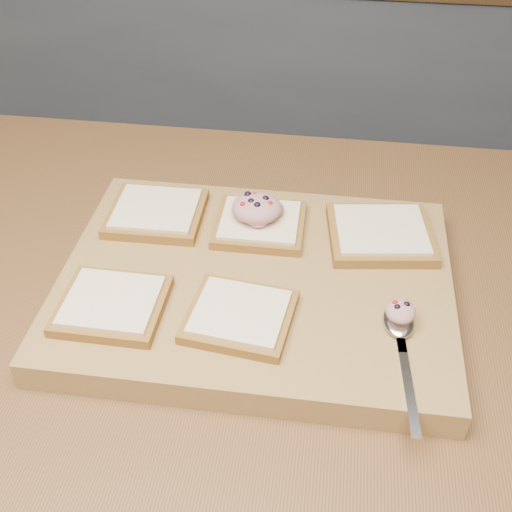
{
  "coord_description": "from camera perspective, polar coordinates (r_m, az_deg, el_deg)",
  "views": [
    {
      "loc": [
        0.02,
        -0.59,
        1.46
      ],
      "look_at": [
        -0.06,
        -0.01,
        0.97
      ],
      "focal_mm": 45.0,
      "sensor_mm": 36.0,
      "label": 1
    }
  ],
  "objects": [
    {
      "name": "bread_far_center",
      "position": [
        0.85,
        0.33,
        2.87
      ],
      "size": [
        0.12,
        0.11,
        0.02
      ],
      "color": "brown",
      "rests_on": "cutting_board"
    },
    {
      "name": "cutting_board",
      "position": [
        0.8,
        0.0,
        -2.59
      ],
      "size": [
        0.47,
        0.36,
        0.04
      ],
      "primitive_type": "cube",
      "color": "#AC8749",
      "rests_on": "island_counter"
    },
    {
      "name": "bread_far_right",
      "position": [
        0.85,
        11.01,
        1.96
      ],
      "size": [
        0.15,
        0.14,
        0.02
      ],
      "color": "brown",
      "rests_on": "cutting_board"
    },
    {
      "name": "spoon_salad",
      "position": [
        0.72,
        12.72,
        -4.78
      ],
      "size": [
        0.03,
        0.04,
        0.02
      ],
      "color": "tan",
      "rests_on": "spoon"
    },
    {
      "name": "island_counter",
      "position": [
        1.17,
        2.96,
        -19.56
      ],
      "size": [
        2.0,
        0.8,
        0.9
      ],
      "color": "slate",
      "rests_on": "ground"
    },
    {
      "name": "back_counter",
      "position": [
        2.25,
        6.71,
        13.86
      ],
      "size": [
        3.6,
        0.62,
        0.94
      ],
      "color": "slate",
      "rests_on": "ground"
    },
    {
      "name": "bread_far_left",
      "position": [
        0.88,
        -8.85,
        3.85
      ],
      "size": [
        0.13,
        0.12,
        0.02
      ],
      "color": "brown",
      "rests_on": "cutting_board"
    },
    {
      "name": "bread_near_left",
      "position": [
        0.75,
        -12.68,
        -4.22
      ],
      "size": [
        0.12,
        0.11,
        0.02
      ],
      "color": "brown",
      "rests_on": "cutting_board"
    },
    {
      "name": "tuna_salad_dollop",
      "position": [
        0.84,
        0.06,
        4.33
      ],
      "size": [
        0.07,
        0.06,
        0.03
      ],
      "color": "tan",
      "rests_on": "bread_far_center"
    },
    {
      "name": "spoon",
      "position": [
        0.73,
        12.66,
        -6.41
      ],
      "size": [
        0.04,
        0.18,
        0.01
      ],
      "color": "silver",
      "rests_on": "cutting_board"
    },
    {
      "name": "bread_near_center",
      "position": [
        0.72,
        -1.45,
        -5.33
      ],
      "size": [
        0.13,
        0.12,
        0.02
      ],
      "color": "brown",
      "rests_on": "cutting_board"
    }
  ]
}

